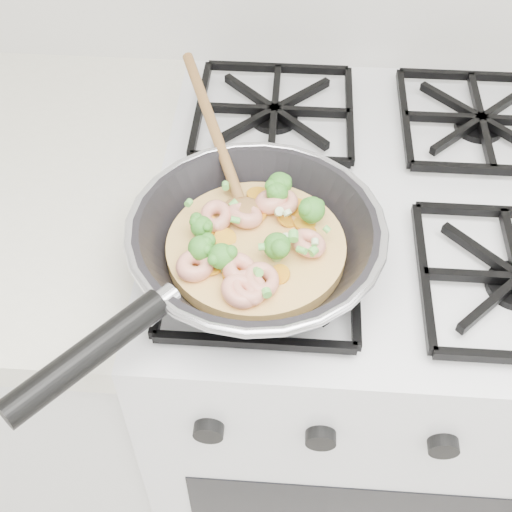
{
  "coord_description": "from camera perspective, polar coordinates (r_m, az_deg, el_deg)",
  "views": [
    {
      "loc": [
        -0.12,
        1.03,
        1.53
      ],
      "look_at": [
        -0.16,
        1.55,
        0.93
      ],
      "focal_mm": 47.83,
      "sensor_mm": 36.0,
      "label": 1
    }
  ],
  "objects": [
    {
      "name": "stove",
      "position": [
        1.27,
        7.64,
        -9.47
      ],
      "size": [
        0.6,
        0.6,
        0.92
      ],
      "color": "white",
      "rests_on": "ground"
    },
    {
      "name": "skillet",
      "position": [
        0.77,
        -0.33,
        1.17
      ],
      "size": [
        0.37,
        0.54,
        0.1
      ],
      "rotation": [
        0.0,
        0.0,
        -0.26
      ],
      "color": "black",
      "rests_on": "stove"
    }
  ]
}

